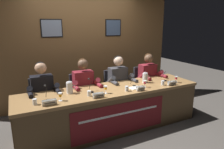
{
  "coord_description": "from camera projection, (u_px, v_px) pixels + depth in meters",
  "views": [
    {
      "loc": [
        -1.48,
        -2.98,
        1.82
      ],
      "look_at": [
        0.0,
        0.0,
        0.99
      ],
      "focal_mm": 32.17,
      "sensor_mm": 36.0,
      "label": 1
    }
  ],
  "objects": [
    {
      "name": "microphone_far_right",
      "position": [
        164.0,
        77.0,
        3.96
      ],
      "size": [
        0.06,
        0.17,
        0.22
      ],
      "color": "black",
      "rests_on": "conference_table"
    },
    {
      "name": "microphone_center_left",
      "position": [
        91.0,
        88.0,
        3.29
      ],
      "size": [
        0.06,
        0.17,
        0.22
      ],
      "color": "black",
      "rests_on": "conference_table"
    },
    {
      "name": "nameplate_far_left",
      "position": [
        50.0,
        102.0,
        2.75
      ],
      "size": [
        0.2,
        0.06,
        0.08
      ],
      "color": "white",
      "rests_on": "conference_table"
    },
    {
      "name": "juice_glass_far_left",
      "position": [
        60.0,
        95.0,
        2.9
      ],
      "size": [
        0.06,
        0.06,
        0.12
      ],
      "color": "white",
      "rests_on": "conference_table"
    },
    {
      "name": "juice_glass_center_right",
      "position": [
        145.0,
        83.0,
        3.53
      ],
      "size": [
        0.06,
        0.06,
        0.12
      ],
      "color": "white",
      "rests_on": "conference_table"
    },
    {
      "name": "juice_glass_center_left",
      "position": [
        106.0,
        88.0,
        3.22
      ],
      "size": [
        0.06,
        0.06,
        0.12
      ],
      "color": "white",
      "rests_on": "conference_table"
    },
    {
      "name": "chair_center_left",
      "position": [
        82.0,
        97.0,
        3.92
      ],
      "size": [
        0.44,
        0.45,
        0.89
      ],
      "color": "black",
      "rests_on": "ground_plane"
    },
    {
      "name": "microphone_center_right",
      "position": [
        133.0,
        82.0,
        3.61
      ],
      "size": [
        0.06,
        0.17,
        0.22
      ],
      "color": "black",
      "rests_on": "conference_table"
    },
    {
      "name": "juice_glass_far_right",
      "position": [
        176.0,
        78.0,
        3.82
      ],
      "size": [
        0.06,
        0.06,
        0.12
      ],
      "color": "white",
      "rests_on": "conference_table"
    },
    {
      "name": "water_cup_far_left",
      "position": [
        35.0,
        102.0,
        2.77
      ],
      "size": [
        0.06,
        0.06,
        0.08
      ],
      "color": "silver",
      "rests_on": "conference_table"
    },
    {
      "name": "panelist_far_left",
      "position": [
        43.0,
        93.0,
        3.36
      ],
      "size": [
        0.51,
        0.48,
        1.22
      ],
      "color": "black",
      "rests_on": "ground_plane"
    },
    {
      "name": "microphone_far_left",
      "position": [
        47.0,
        96.0,
        2.92
      ],
      "size": [
        0.06,
        0.17,
        0.22
      ],
      "color": "black",
      "rests_on": "conference_table"
    },
    {
      "name": "panelist_center_right",
      "position": [
        120.0,
        82.0,
        3.99
      ],
      "size": [
        0.51,
        0.48,
        1.22
      ],
      "color": "black",
      "rests_on": "ground_plane"
    },
    {
      "name": "water_pitcher_left_side",
      "position": [
        70.0,
        88.0,
        3.22
      ],
      "size": [
        0.15,
        0.1,
        0.21
      ],
      "color": "silver",
      "rests_on": "conference_table"
    },
    {
      "name": "nameplate_center_right",
      "position": [
        141.0,
        88.0,
        3.36
      ],
      "size": [
        0.15,
        0.06,
        0.08
      ],
      "color": "white",
      "rests_on": "conference_table"
    },
    {
      "name": "water_cup_center_right",
      "position": [
        127.0,
        89.0,
        3.34
      ],
      "size": [
        0.06,
        0.06,
        0.08
      ],
      "color": "silver",
      "rests_on": "conference_table"
    },
    {
      "name": "chair_center_right",
      "position": [
        115.0,
        92.0,
        4.23
      ],
      "size": [
        0.44,
        0.45,
        0.89
      ],
      "color": "black",
      "rests_on": "ground_plane"
    },
    {
      "name": "panelist_far_right",
      "position": [
        150.0,
        78.0,
        4.3
      ],
      "size": [
        0.51,
        0.48,
        1.22
      ],
      "color": "black",
      "rests_on": "ground_plane"
    },
    {
      "name": "water_cup_far_right",
      "position": [
        163.0,
        83.0,
        3.67
      ],
      "size": [
        0.06,
        0.06,
        0.08
      ],
      "color": "silver",
      "rests_on": "conference_table"
    },
    {
      "name": "conference_table",
      "position": [
        115.0,
        103.0,
        3.45
      ],
      "size": [
        3.22,
        0.81,
        0.74
      ],
      "color": "olive",
      "rests_on": "ground_plane"
    },
    {
      "name": "panelist_center_left",
      "position": [
        85.0,
        87.0,
        3.68
      ],
      "size": [
        0.51,
        0.48,
        1.22
      ],
      "color": "black",
      "rests_on": "ground_plane"
    },
    {
      "name": "chair_far_right",
      "position": [
        144.0,
        87.0,
        4.54
      ],
      "size": [
        0.44,
        0.45,
        0.89
      ],
      "color": "black",
      "rests_on": "ground_plane"
    },
    {
      "name": "chair_far_left",
      "position": [
        43.0,
        104.0,
        3.6
      ],
      "size": [
        0.44,
        0.45,
        0.89
      ],
      "color": "black",
      "rests_on": "ground_plane"
    },
    {
      "name": "nameplate_far_right",
      "position": [
        172.0,
        83.0,
        3.66
      ],
      "size": [
        0.19,
        0.06,
        0.08
      ],
      "color": "white",
      "rests_on": "conference_table"
    },
    {
      "name": "water_pitcher_right_side",
      "position": [
        145.0,
        78.0,
        3.81
      ],
      "size": [
        0.15,
        0.1,
        0.21
      ],
      "color": "silver",
      "rests_on": "conference_table"
    },
    {
      "name": "wall_back_panelled",
      "position": [
        84.0,
        48.0,
        4.59
      ],
      "size": [
        4.42,
        0.14,
        2.6
      ],
      "color": "brown",
      "rests_on": "ground_plane"
    },
    {
      "name": "water_cup_center_left",
      "position": [
        89.0,
        94.0,
        3.11
      ],
      "size": [
        0.06,
        0.06,
        0.08
      ],
      "color": "silver",
      "rests_on": "conference_table"
    },
    {
      "name": "nameplate_center_left",
      "position": [
        99.0,
        95.0,
        3.04
      ],
      "size": [
        0.18,
        0.06,
        0.08
      ],
      "color": "white",
      "rests_on": "conference_table"
    },
    {
      "name": "ground_plane",
      "position": [
        112.0,
        127.0,
        3.67
      ],
      "size": [
        12.0,
        12.0,
        0.0
      ],
      "primitive_type": "plane",
      "color": "#4C4742"
    },
    {
      "name": "document_stack_center_right",
      "position": [
        135.0,
        88.0,
        3.5
      ],
      "size": [
        0.22,
        0.16,
        0.01
      ],
      "color": "white",
      "rests_on": "conference_table"
    }
  ]
}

